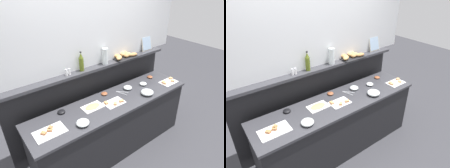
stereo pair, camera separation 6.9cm
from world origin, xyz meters
The scene contains 22 objects.
ground_plane centered at (0.00, 0.60, 0.00)m, with size 12.00×12.00×0.00m, color #38383D.
buffet_counter centered at (0.00, 0.00, 0.44)m, with size 2.45×0.62×0.88m.
back_ledge_unit centered at (0.00, 0.49, 0.66)m, with size 2.71×0.22×1.26m.
upper_wall_panel centered at (0.00, 0.51, 1.93)m, with size 3.31×0.08×1.34m, color silver.
sandwich_platter_front centered at (-0.96, -0.05, 0.89)m, with size 0.35×0.22×0.04m.
sandwich_platter_side centered at (1.04, -0.13, 0.89)m, with size 0.29×0.19×0.04m.
sandwich_platter_rear centered at (-0.03, -0.05, 0.89)m, with size 0.28×0.19×0.04m.
cold_cuts_platter centered at (-0.31, 0.05, 0.89)m, with size 0.28×0.18×0.02m.
glass_bowl_large centered at (0.50, -0.17, 0.92)m, with size 0.18×0.18×0.07m.
glass_bowl_medium centered at (0.66, 0.07, 0.90)m, with size 0.11×0.11×0.04m.
glass_bowl_small centered at (-0.60, -0.17, 0.91)m, with size 0.16×0.16×0.06m.
glass_bowl_extra centered at (0.38, 0.12, 0.91)m, with size 0.13×0.13×0.05m.
condiment_bowl_dark centered at (0.00, 0.22, 0.90)m, with size 0.09×0.09×0.03m, color brown.
condiment_bowl_red centered at (-0.69, 0.20, 0.90)m, with size 0.10×0.10×0.03m, color black.
condiment_bowl_teal centered at (0.93, 0.17, 0.90)m, with size 0.09×0.09×0.03m, color brown.
serving_tongs centered at (0.23, 0.09, 0.89)m, with size 0.13×0.18×0.01m.
olive_oil_bottle centered at (-0.23, 0.42, 1.39)m, with size 0.06×0.06×0.28m.
salt_shaker centered at (-0.46, 0.41, 1.31)m, with size 0.03×0.03×0.09m.
pepper_shaker centered at (-0.42, 0.41, 1.31)m, with size 0.03×0.03×0.09m.
bread_basket centered at (0.55, 0.43, 1.30)m, with size 0.44×0.29×0.08m.
framed_picture centered at (1.09, 0.45, 1.38)m, with size 0.23×0.07×0.24m.
water_carafe centered at (0.17, 0.41, 1.38)m, with size 0.09×0.09×0.24m, color silver.
Camera 1 is at (-1.47, -1.83, 2.45)m, focal length 32.38 mm.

